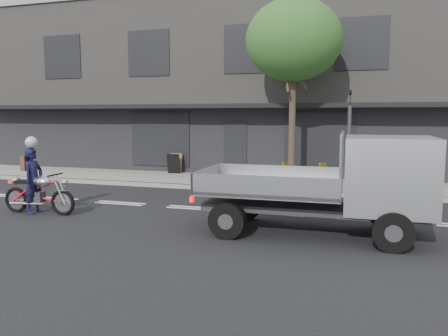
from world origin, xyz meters
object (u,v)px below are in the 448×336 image
construction_barrier (303,173)px  motorcycle (39,193)px  street_tree (294,41)px  rider (34,181)px  traffic_light_pole (349,146)px  sandwich_board (173,164)px  flatbed_ute (366,178)px

construction_barrier → motorcycle: bearing=-134.6°
street_tree → construction_barrier: street_tree is taller
street_tree → construction_barrier: (0.40, 0.39, -4.72)m
rider → construction_barrier: (6.54, 6.48, -0.35)m
rider → construction_barrier: size_ratio=1.24×
traffic_light_pole → sandwich_board: bearing=162.0°
rider → sandwich_board: (0.80, 7.62, -0.32)m
motorcycle → construction_barrier: size_ratio=1.52×
sandwich_board → construction_barrier: bearing=-16.4°
flatbed_ute → construction_barrier: 6.72m
rider → construction_barrier: rider is taller
traffic_light_pole → sandwich_board: traffic_light_pole is taller
sandwich_board → rider: bearing=-101.1°
traffic_light_pole → rider: size_ratio=1.94×
traffic_light_pole → rider: bearing=-147.3°
motorcycle → flatbed_ute: bearing=-1.4°
motorcycle → rider: bearing=177.7°
rider → street_tree: bearing=-47.6°
motorcycle → construction_barrier: motorcycle is taller
street_tree → rider: (-6.14, -6.09, -4.38)m
flatbed_ute → sandwich_board: (-7.81, 7.49, -0.74)m
rider → flatbed_ute: flatbed_ute is taller
traffic_light_pole → construction_barrier: size_ratio=2.41×
street_tree → construction_barrier: 4.75m
traffic_light_pole → rider: 9.71m
motorcycle → sandwich_board: size_ratio=2.53×
sandwich_board → motorcycle: bearing=-100.0°
rider → flatbed_ute: size_ratio=0.36×
flatbed_ute → sandwich_board: bearing=135.4°
rider → construction_barrier: 9.21m
traffic_light_pole → sandwich_board: size_ratio=4.02×
street_tree → sandwich_board: 7.27m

